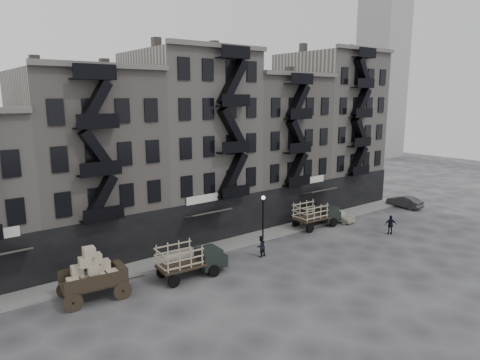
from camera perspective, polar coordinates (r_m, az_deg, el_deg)
ground at (r=35.87m, az=2.14°, el=-10.23°), size 140.00×140.00×0.00m
sidewalk at (r=38.60m, az=-1.48°, el=-8.52°), size 55.00×2.50×0.15m
building_midwest at (r=37.60m, az=-19.60°, el=1.99°), size 10.00×11.35×16.20m
building_center at (r=41.64m, az=-6.52°, el=4.79°), size 10.00×11.35×18.20m
building_mideast at (r=47.69m, az=3.83°, el=4.44°), size 10.00×11.35×16.20m
building_east at (r=54.69m, az=11.76°, el=6.68°), size 10.00×11.35×19.20m
lamp_post at (r=38.72m, az=3.10°, el=-4.27°), size 0.36×0.36×4.28m
wagon at (r=29.76m, az=-19.26°, el=-11.19°), size 4.50×2.72×3.64m
stake_truck_west at (r=31.91m, az=-6.64°, el=-10.22°), size 5.31×2.48×2.60m
stake_truck_east at (r=43.91m, az=10.17°, el=-4.28°), size 5.36×2.40×2.65m
car_east at (r=46.66m, az=12.95°, el=-4.58°), size 1.90×3.87×1.27m
car_far at (r=54.54m, az=21.08°, el=-2.70°), size 1.66×4.29×1.39m
pedestrian_mid at (r=35.65m, az=2.80°, el=-8.82°), size 0.96×0.79×1.80m
policeman at (r=43.61m, az=19.44°, el=-5.65°), size 1.13×1.05×1.87m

